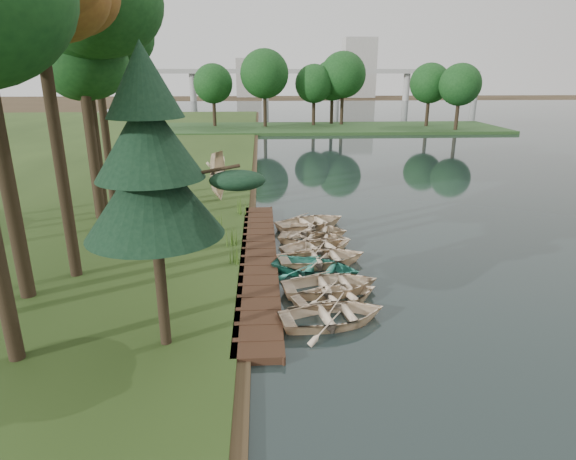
{
  "coord_description": "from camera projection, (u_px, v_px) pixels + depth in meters",
  "views": [
    {
      "loc": [
        -1.4,
        -19.88,
        8.08
      ],
      "look_at": [
        -0.3,
        -0.21,
        1.55
      ],
      "focal_mm": 30.0,
      "sensor_mm": 36.0,
      "label": 1
    }
  ],
  "objects": [
    {
      "name": "tree_2",
      "position": [
        36.0,
        5.0,
        16.2
      ],
      "size": [
        3.61,
        3.61,
        11.68
      ],
      "color": "black",
      "rests_on": "bank"
    },
    {
      "name": "rowboat_3",
      "position": [
        316.0,
        266.0,
        19.88
      ],
      "size": [
        4.41,
        3.9,
        0.76
      ],
      "primitive_type": "imported",
      "rotation": [
        0.0,
        0.0,
        1.14
      ],
      "color": "teal",
      "rests_on": "water"
    },
    {
      "name": "rowboat_0",
      "position": [
        333.0,
        313.0,
        15.99
      ],
      "size": [
        4.08,
        3.27,
        0.75
      ],
      "primitive_type": "imported",
      "rotation": [
        0.0,
        0.0,
        1.77
      ],
      "color": "beige",
      "rests_on": "water"
    },
    {
      "name": "rowboat_7",
      "position": [
        314.0,
        228.0,
        24.68
      ],
      "size": [
        4.02,
        3.37,
        0.71
      ],
      "primitive_type": "imported",
      "rotation": [
        0.0,
        0.0,
        1.27
      ],
      "color": "beige",
      "rests_on": "water"
    },
    {
      "name": "ground",
      "position": [
        294.0,
        261.0,
        21.46
      ],
      "size": [
        300.0,
        300.0,
        0.0
      ],
      "primitive_type": "plane",
      "color": "#3D2F1D"
    },
    {
      "name": "reeds_2",
      "position": [
        241.0,
        206.0,
        27.46
      ],
      "size": [
        0.6,
        0.6,
        0.91
      ],
      "primitive_type": "cone",
      "color": "#3F661E",
      "rests_on": "bank"
    },
    {
      "name": "tree_4",
      "position": [
        80.0,
        61.0,
        24.28
      ],
      "size": [
        4.01,
        4.01,
        10.08
      ],
      "color": "black",
      "rests_on": "bank"
    },
    {
      "name": "rowboat_1",
      "position": [
        337.0,
        294.0,
        17.43
      ],
      "size": [
        3.9,
        3.34,
        0.68
      ],
      "primitive_type": "imported",
      "rotation": [
        0.0,
        0.0,
        1.92
      ],
      "color": "beige",
      "rests_on": "water"
    },
    {
      "name": "tree_3",
      "position": [
        75.0,
        8.0,
        21.79
      ],
      "size": [
        5.4,
        5.4,
        12.85
      ],
      "color": "black",
      "rests_on": "bank"
    },
    {
      "name": "tree_6",
      "position": [
        82.0,
        28.0,
        24.99
      ],
      "size": [
        4.89,
        4.89,
        12.09
      ],
      "color": "black",
      "rests_on": "bank"
    },
    {
      "name": "tree_5",
      "position": [
        91.0,
        11.0,
        26.7
      ],
      "size": [
        5.02,
        5.02,
        13.2
      ],
      "color": "black",
      "rests_on": "bank"
    },
    {
      "name": "building_b",
      "position": [
        249.0,
        78.0,
        156.73
      ],
      "size": [
        8.0,
        8.0,
        12.0
      ],
      "primitive_type": "cube",
      "color": "#A5A5A0",
      "rests_on": "ground"
    },
    {
      "name": "reeds_3",
      "position": [
        217.0,
        221.0,
        24.43
      ],
      "size": [
        0.6,
        0.6,
        1.02
      ],
      "primitive_type": "cone",
      "color": "#3F661E",
      "rests_on": "bank"
    },
    {
      "name": "rowboat_8",
      "position": [
        311.0,
        221.0,
        25.77
      ],
      "size": [
        4.66,
        4.07,
        0.81
      ],
      "primitive_type": "imported",
      "rotation": [
        0.0,
        0.0,
        1.97
      ],
      "color": "beige",
      "rests_on": "water"
    },
    {
      "name": "rowboat_4",
      "position": [
        322.0,
        256.0,
        20.86
      ],
      "size": [
        4.26,
        3.35,
        0.8
      ],
      "primitive_type": "imported",
      "rotation": [
        0.0,
        0.0,
        1.73
      ],
      "color": "beige",
      "rests_on": "water"
    },
    {
      "name": "building_a",
      "position": [
        359.0,
        68.0,
        152.9
      ],
      "size": [
        10.0,
        8.0,
        18.0
      ],
      "primitive_type": "cube",
      "color": "#A5A5A0",
      "rests_on": "ground"
    },
    {
      "name": "reeds_1",
      "position": [
        232.0,
        236.0,
        22.45
      ],
      "size": [
        0.6,
        0.6,
        0.87
      ],
      "primitive_type": "cone",
      "color": "#3F661E",
      "rests_on": "bank"
    },
    {
      "name": "bridge",
      "position": [
        309.0,
        75.0,
        133.61
      ],
      "size": [
        95.9,
        4.0,
        8.6
      ],
      "color": "#A5A5A0",
      "rests_on": "ground"
    },
    {
      "name": "boardwalk",
      "position": [
        259.0,
        259.0,
        21.33
      ],
      "size": [
        1.6,
        16.0,
        0.3
      ],
      "primitive_type": "cube",
      "color": "#372215",
      "rests_on": "ground"
    },
    {
      "name": "pine_tree",
      "position": [
        150.0,
        162.0,
        12.77
      ],
      "size": [
        3.8,
        3.8,
        8.54
      ],
      "color": "black",
      "rests_on": "bank"
    },
    {
      "name": "far_trees",
      "position": [
        304.0,
        83.0,
        67.07
      ],
      "size": [
        45.6,
        5.6,
        8.8
      ],
      "color": "black",
      "rests_on": "peninsula"
    },
    {
      "name": "stored_rowboat",
      "position": [
        220.0,
        196.0,
        30.28
      ],
      "size": [
        3.73,
        3.28,
        0.64
      ],
      "primitive_type": "imported",
      "rotation": [
        3.14,
        0.0,
        1.16
      ],
      "color": "beige",
      "rests_on": "bank"
    },
    {
      "name": "reeds_0",
      "position": [
        235.0,
        254.0,
        20.29
      ],
      "size": [
        0.6,
        0.6,
        0.87
      ],
      "primitive_type": "cone",
      "color": "#3F661E",
      "rests_on": "bank"
    },
    {
      "name": "rowboat_5",
      "position": [
        318.0,
        245.0,
        22.27
      ],
      "size": [
        4.28,
        3.72,
        0.74
      ],
      "primitive_type": "imported",
      "rotation": [
        0.0,
        0.0,
        1.96
      ],
      "color": "beige",
      "rests_on": "water"
    },
    {
      "name": "peninsula",
      "position": [
        326.0,
        128.0,
        69.2
      ],
      "size": [
        50.0,
        14.0,
        0.45
      ],
      "primitive_type": "cube",
      "color": "#27471F",
      "rests_on": "ground"
    },
    {
      "name": "rowboat_6",
      "position": [
        314.0,
        236.0,
        23.44
      ],
      "size": [
        3.95,
        3.23,
        0.72
      ],
      "primitive_type": "imported",
      "rotation": [
        0.0,
        0.0,
        1.33
      ],
      "color": "beige",
      "rests_on": "water"
    },
    {
      "name": "rowboat_2",
      "position": [
        331.0,
        283.0,
        18.24
      ],
      "size": [
        4.13,
        3.25,
        0.78
      ],
      "primitive_type": "imported",
      "rotation": [
        0.0,
        0.0,
        1.74
      ],
      "color": "beige",
      "rests_on": "water"
    }
  ]
}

